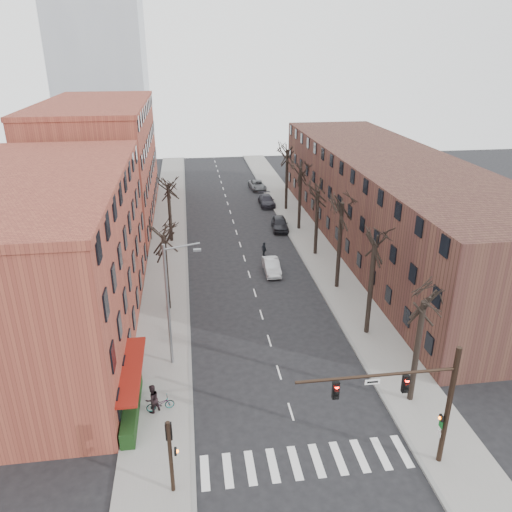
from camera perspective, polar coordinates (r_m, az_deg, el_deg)
name	(u,v)px	position (r m, az deg, el deg)	size (l,w,h in m)	color
ground	(306,462)	(28.98, 5.74, -22.35)	(160.00, 160.00, 0.00)	black
sidewalk_left	(168,238)	(58.46, -9.98, 2.04)	(4.00, 90.00, 0.15)	gray
sidewalk_right	(304,231)	(59.95, 5.48, 2.82)	(4.00, 90.00, 0.15)	gray
building_left_near	(45,264)	(39.07, -22.98, -0.86)	(12.00, 26.00, 12.00)	brown
building_left_far	(101,164)	(65.98, -17.28, 10.03)	(12.00, 28.00, 14.00)	brown
building_right	(388,201)	(56.34, 14.83, 6.11)	(12.00, 50.00, 10.00)	#4D2D24
awning_left	(136,404)	(33.13, -13.57, -16.16)	(1.20, 7.00, 0.15)	maroon
hedge	(132,407)	(31.96, -14.01, -16.37)	(0.80, 6.00, 1.00)	#193412
tree_right_a	(409,400)	(33.98, 17.14, -15.48)	(5.20, 5.20, 10.00)	black
tree_right_b	(366,333)	(39.97, 12.47, -8.62)	(5.20, 5.20, 10.80)	black
tree_right_c	(336,288)	(46.58, 9.18, -3.58)	(5.20, 5.20, 11.60)	black
tree_right_d	(315,254)	(53.56, 6.76, 0.18)	(5.20, 5.20, 10.00)	black
tree_right_e	(299,229)	(60.80, 4.90, 3.06)	(5.20, 5.20, 10.80)	black
tree_right_f	(286,210)	(68.20, 3.44, 5.32)	(5.20, 5.20, 11.60)	black
tree_left_a	(169,309)	(42.99, -9.91, -6.02)	(5.20, 5.20, 9.50)	black
tree_left_b	(172,242)	(57.54, -9.59, 1.64)	(5.20, 5.20, 9.50)	black
signal_mast_arm	(421,398)	(27.01, 18.38, -15.14)	(8.14, 0.30, 7.20)	black
signal_pole_left	(170,451)	(25.98, -9.76, -21.11)	(0.47, 0.44, 4.40)	black
streetlight	(170,300)	(33.55, -9.77, -5.01)	(2.45, 0.22, 9.03)	slate
silver_sedan	(272,266)	(48.69, 1.80, -1.19)	(1.43, 4.10, 1.35)	#B4B6BB
parked_car_near	(280,223)	(60.30, 2.74, 3.73)	(1.84, 4.58, 1.56)	black
parked_car_mid	(267,201)	(69.74, 1.22, 6.36)	(1.99, 4.89, 1.42)	#23222A
parked_car_far	(257,185)	(77.92, 0.15, 8.10)	(2.20, 4.77, 1.33)	#56595D
pedestrian_b	(152,399)	(31.58, -11.78, -15.69)	(0.90, 0.70, 1.86)	black
pedestrian_crossing	(264,249)	(52.40, 0.93, 0.76)	(0.94, 0.39, 1.60)	black
bicycle	(160,404)	(31.92, -10.89, -16.24)	(0.59, 1.69, 0.89)	gray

